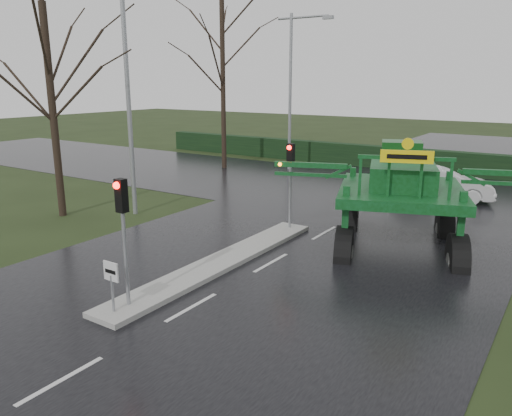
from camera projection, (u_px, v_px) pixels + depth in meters
The scene contains 14 objects.
ground at pixel (192, 308), 13.27m from camera, with size 140.00×140.00×0.00m, color black.
road_main at pixel (345, 222), 21.35m from camera, with size 14.00×80.00×0.02m, color black.
road_cross at pixel (391, 196), 26.19m from camera, with size 80.00×12.00×0.02m, color black.
median_island at pixel (221, 262), 16.37m from camera, with size 1.20×10.00×0.16m, color gray.
hedge_row at pixel (433, 162), 32.47m from camera, with size 44.00×0.90×1.50m, color black.
keep_left_sign at pixel (111, 279), 12.49m from camera, with size 0.50×0.07×1.35m.
traffic_signal_near at pixel (122, 215), 12.51m from camera, with size 0.26×0.33×3.52m.
traffic_signal_mid at pixel (290, 168), 19.37m from camera, with size 0.26×0.33×3.52m.
street_light_left_near at pixel (132, 78), 21.01m from camera, with size 3.85×0.30×10.00m.
street_light_left_far at pixel (294, 79), 32.32m from camera, with size 3.85×0.30×10.00m.
tree_left_near at pixel (50, 81), 20.93m from camera, with size 6.30×6.30×10.85m.
tree_left_far at pixel (223, 60), 32.72m from camera, with size 7.70×7.70×13.26m.
crop_sprayer at pixel (347, 185), 16.92m from camera, with size 8.74×6.82×5.15m.
white_sedan at pixel (439, 200), 25.19m from camera, with size 1.74×5.00×1.65m, color silver.
Camera 1 is at (8.16, -9.22, 5.88)m, focal length 35.00 mm.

